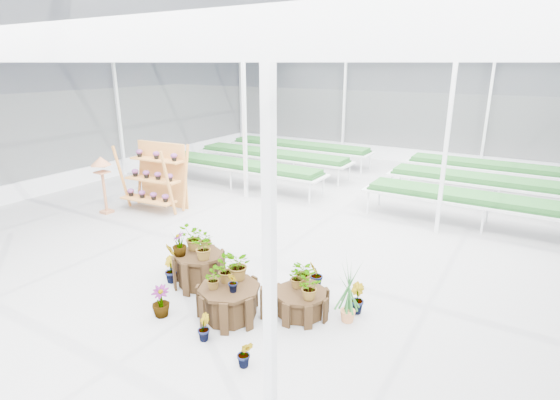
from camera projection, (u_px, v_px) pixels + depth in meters
The scene contains 10 objects.
ground_plane at pixel (252, 265), 9.47m from camera, with size 24.00×24.00×0.00m, color gray.
greenhouse_shell at pixel (250, 164), 8.80m from camera, with size 18.00×24.00×4.50m, color white, non-canonical shape.
steel_frame at pixel (250, 164), 8.80m from camera, with size 18.00×24.00×4.50m, color silver, non-canonical shape.
nursery_benches at pixel (369, 176), 15.23m from camera, with size 16.00×7.00×0.84m, color silver, non-canonical shape.
plinth_tall at pixel (199, 269), 8.53m from camera, with size 0.97×0.97×0.66m, color #301E0E.
plinth_mid at pixel (230, 302), 7.46m from camera, with size 1.09×1.09×0.58m, color #301E0E.
plinth_low at pixel (301, 303), 7.56m from camera, with size 0.97×0.97×0.43m, color #301E0E.
shelf_rack at pixel (154, 177), 12.78m from camera, with size 1.85×0.98×1.96m, color #C57F39, non-canonical shape.
bird_table at pixel (104, 185), 12.49m from camera, with size 0.40×0.40×1.68m, color #A26440, non-canonical shape.
nursery_plants at pixel (240, 268), 7.98m from camera, with size 4.28×2.89×1.22m.
Camera 1 is at (4.96, -7.06, 4.20)m, focal length 28.00 mm.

